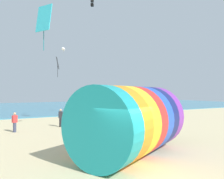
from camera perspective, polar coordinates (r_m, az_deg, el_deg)
The scene contains 10 objects.
ground_plane at distance 8.70m, azimuth 5.12°, elevation -21.44°, with size 120.00×120.00×0.00m, color #CCBA8C.
sea at distance 47.67m, azimuth -23.46°, elevation -4.31°, with size 120.00×40.00×0.10m, color teal.
giant_inflatable_tube at distance 10.78m, azimuth 5.28°, elevation -8.14°, with size 6.92×5.80×3.38m.
kite_handler at distance 15.75m, azimuth 11.00°, elevation -8.85°, with size 0.39×0.27×1.67m.
kite_black_diamond at distance 24.28m, azimuth -14.02°, elevation 6.68°, with size 0.56×0.93×2.18m.
kite_white_parafoil at distance 19.11m, azimuth -12.60°, elevation 10.30°, with size 0.64×0.86×0.42m.
kite_cyan_diamond at distance 9.72m, azimuth -17.39°, elevation 17.22°, with size 0.57×0.76×1.87m.
kite_black_box at distance 23.19m, azimuth -5.20°, elevation 21.64°, with size 0.37×0.37×0.75m.
bystander_near_water at distance 18.58m, azimuth -24.08°, elevation -7.82°, with size 0.42×0.35×1.52m.
bystander_mid_beach at distance 20.11m, azimuth -13.29°, elevation -7.19°, with size 0.41×0.32×1.59m.
Camera 1 is at (-4.56, -6.75, 3.08)m, focal length 35.00 mm.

